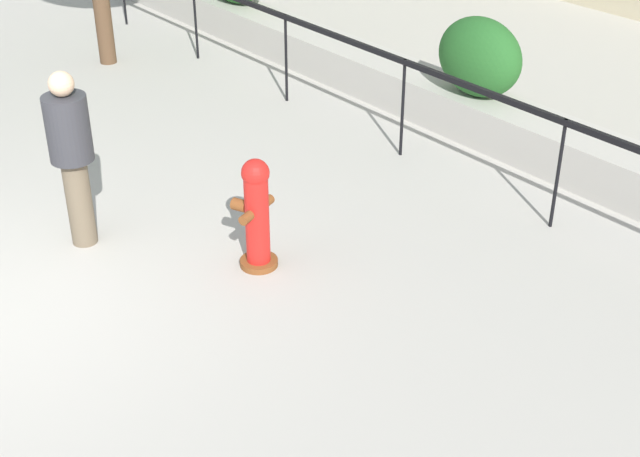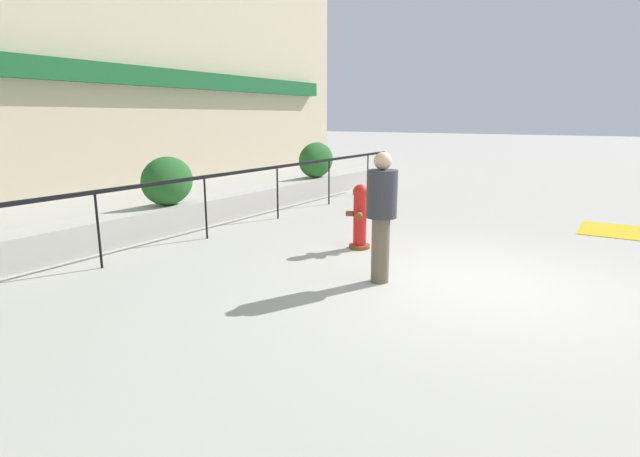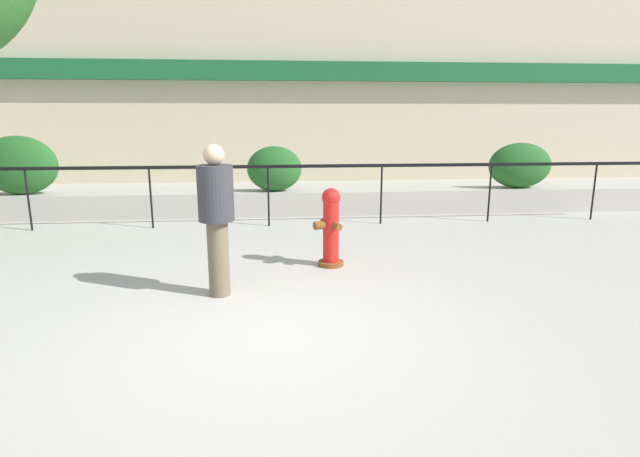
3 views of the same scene
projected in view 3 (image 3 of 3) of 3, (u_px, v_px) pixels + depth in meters
name	position (u px, v px, depth m)	size (l,w,h in m)	color
ground_plane	(265.00, 337.00, 4.68)	(120.00, 120.00, 0.00)	#B2ADA3
building_facade	(268.00, 52.00, 15.45)	(30.00, 1.36, 8.00)	beige
planter_wall_low	(269.00, 203.00, 10.45)	(18.00, 0.70, 0.50)	#B7B2A8
fence_railing_segment	(268.00, 172.00, 9.21)	(15.00, 0.05, 1.15)	black
hedge_bush_0	(19.00, 165.00, 9.83)	(1.49, 0.68, 1.16)	#235B23
hedge_bush_1	(274.00, 169.00, 10.31)	(1.13, 0.70, 0.93)	#235B23
hedge_bush_2	(520.00, 165.00, 10.77)	(1.38, 0.70, 0.97)	#235B23
fire_hydrant	(331.00, 227.00, 6.80)	(0.48, 0.47, 1.08)	brown
pedestrian	(216.00, 211.00, 5.57)	(0.47, 0.47, 1.73)	brown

